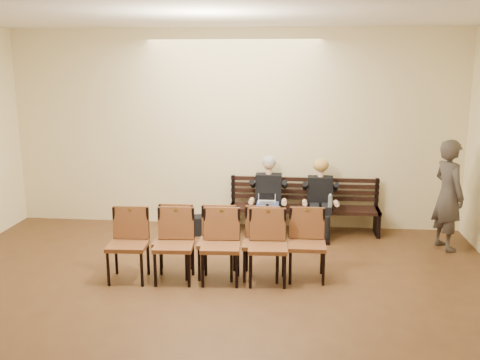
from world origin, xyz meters
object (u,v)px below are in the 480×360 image
Objects in this scene: seated_woman at (320,200)px; chair_row_front at (239,243)px; bench at (304,220)px; passerby at (449,187)px; bag at (206,225)px; chair_row_back at (197,247)px; seated_man at (268,196)px; water_bottle at (330,208)px; laptop at (266,205)px.

chair_row_front is at bearing -121.36° from seated_woman.
chair_row_front is at bearing -113.95° from bench.
bag is at bearing 65.21° from passerby.
chair_row_front reaches higher than bag.
seated_woman is 0.51× the size of chair_row_back.
seated_man is 5.85× the size of water_bottle.
laptop is at bearing -170.15° from seated_woman.
seated_man is at bearing 180.00° from seated_woman.
bag is at bearing 175.90° from water_bottle.
seated_woman is at bearing 0.00° from seated_man.
passerby reaches higher than seated_man.
bag is (-1.68, -0.26, -0.07)m from bench.
chair_row_back is at bearing -158.96° from chair_row_front.
seated_man is 0.55× the size of chair_row_back.
seated_man is 1.98m from chair_row_front.
chair_row_front is 0.59m from chair_row_back.
passerby reaches higher than bench.
seated_man is 1.08× the size of seated_woman.
chair_row_back is (0.21, -2.03, 0.34)m from bag.
bag is 0.18× the size of chair_row_back.
chair_row_front is at bearing -112.55° from laptop.
water_bottle is at bearing 64.21° from passerby.
laptop is at bearing -97.97° from seated_man.
chair_row_front is (-1.34, -1.66, -0.08)m from water_bottle.
passerby is 3.52m from chair_row_front.
seated_woman is (0.27, -0.12, 0.39)m from bench.
seated_man reaches higher than bag.
water_bottle is (1.03, -0.29, -0.10)m from seated_man.
chair_row_back is at bearing -122.67° from bench.
chair_row_front is at bearing -67.26° from bag.
seated_man is 4.44× the size of laptop.
chair_row_front is at bearing 95.17° from passerby.
bench is at bearing 55.17° from passerby.
chair_row_back reaches higher than bag.
water_bottle is 0.09× the size of chair_row_back.
chair_row_back reaches higher than laptop.
water_bottle is at bearing -20.74° from laptop.
bench is 2.73m from chair_row_back.
chair_row_back is (-0.85, -2.17, -0.17)m from seated_man.
seated_woman is 0.52× the size of chair_row_front.
chair_row_back reaches higher than chair_row_front.
passerby reaches higher than bag.
seated_woman reaches higher than water_bottle.
water_bottle is 2.13m from chair_row_front.
bench is at bearing 8.77° from bag.
seated_woman is at bearing 47.91° from chair_row_back.
water_bottle reaches higher than bag.
chair_row_back is (-0.55, -0.22, 0.01)m from chair_row_front.
bench is at bearing 65.50° from chair_row_front.
seated_woman is (0.89, 0.00, -0.05)m from seated_man.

